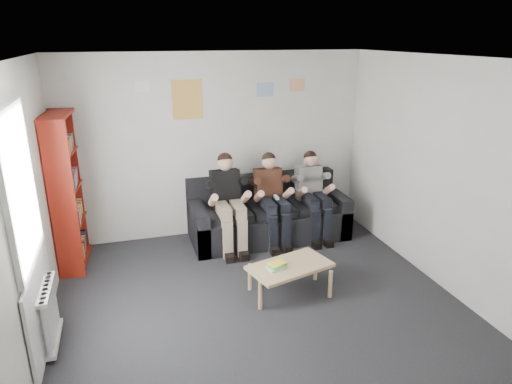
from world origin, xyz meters
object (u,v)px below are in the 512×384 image
at_px(coffee_table, 290,268).
at_px(person_middle, 272,199).
at_px(person_right, 314,196).
at_px(sofa, 268,216).
at_px(person_left, 229,203).
at_px(bookshelf, 67,192).

height_order(coffee_table, person_middle, person_middle).
bearing_deg(person_right, sofa, 163.43).
height_order(sofa, person_right, person_right).
distance_m(person_middle, person_right, 0.64).
xyz_separation_m(sofa, person_right, (0.64, -0.20, 0.34)).
distance_m(sofa, coffee_table, 1.65).
bearing_deg(coffee_table, person_middle, 79.78).
bearing_deg(person_middle, sofa, 90.42).
xyz_separation_m(sofa, person_middle, (-0.00, -0.20, 0.34)).
bearing_deg(sofa, person_left, -162.25).
distance_m(sofa, person_left, 0.77).
relative_size(bookshelf, person_middle, 1.52).
relative_size(sofa, coffee_table, 2.44).
distance_m(sofa, bookshelf, 2.82).
height_order(bookshelf, person_left, bookshelf).
bearing_deg(person_right, person_middle, -178.97).
xyz_separation_m(bookshelf, coffee_table, (2.48, -1.57, -0.67)).
relative_size(bookshelf, coffee_table, 2.12).
bearing_deg(coffee_table, sofa, 81.04).
relative_size(bookshelf, person_left, 1.48).
height_order(person_left, person_middle, person_left).
distance_m(bookshelf, person_left, 2.12).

